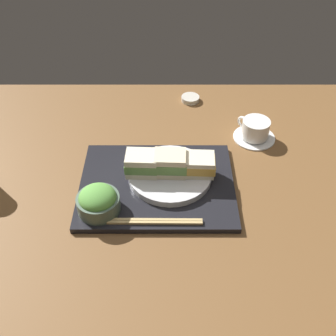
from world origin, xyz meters
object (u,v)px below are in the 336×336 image
(sandwich_plate, at_px, (170,174))
(chopsticks_pair, at_px, (155,221))
(sandwich_near, at_px, (142,163))
(coffee_cup, at_px, (255,130))
(sandwich_middle, at_px, (170,163))
(sandwich_far, at_px, (198,165))
(salad_bowl, at_px, (98,201))
(small_sauce_dish, at_px, (190,99))

(sandwich_plate, relative_size, chopsticks_pair, 0.97)
(sandwich_plate, xyz_separation_m, sandwich_near, (-0.07, -0.00, 0.04))
(chopsticks_pair, distance_m, coffee_cup, 0.45)
(chopsticks_pair, bearing_deg, sandwich_plate, 76.77)
(sandwich_middle, relative_size, coffee_cup, 0.71)
(sandwich_near, relative_size, coffee_cup, 0.68)
(sandwich_near, bearing_deg, sandwich_far, 0.05)
(chopsticks_pair, bearing_deg, salad_bowl, 163.19)
(sandwich_plate, distance_m, coffee_cup, 0.31)
(chopsticks_pair, height_order, coffee_cup, coffee_cup)
(sandwich_middle, xyz_separation_m, salad_bowl, (-0.17, -0.12, -0.02))
(sandwich_near, relative_size, chopsticks_pair, 0.38)
(salad_bowl, relative_size, chopsticks_pair, 0.46)
(sandwich_plate, relative_size, sandwich_far, 2.50)
(coffee_cup, bearing_deg, sandwich_middle, -143.45)
(sandwich_near, xyz_separation_m, sandwich_far, (0.15, 0.00, -0.00))
(sandwich_plate, height_order, coffee_cup, coffee_cup)
(sandwich_near, xyz_separation_m, sandwich_middle, (0.07, 0.00, 0.00))
(salad_bowl, distance_m, coffee_cup, 0.52)
(coffee_cup, xyz_separation_m, small_sauce_dish, (-0.18, 0.20, -0.02))
(salad_bowl, relative_size, small_sauce_dish, 1.72)
(salad_bowl, distance_m, chopsticks_pair, 0.14)
(sandwich_near, xyz_separation_m, salad_bowl, (-0.10, -0.12, -0.02))
(sandwich_middle, height_order, coffee_cup, sandwich_middle)
(sandwich_far, relative_size, small_sauce_dish, 1.46)
(sandwich_middle, relative_size, small_sauce_dish, 1.47)
(sandwich_near, height_order, sandwich_far, sandwich_near)
(small_sauce_dish, bearing_deg, salad_bowl, -115.62)
(salad_bowl, bearing_deg, small_sauce_dish, 64.38)
(sandwich_plate, bearing_deg, sandwich_middle, 0.00)
(sandwich_plate, distance_m, sandwich_far, 0.08)
(sandwich_near, height_order, small_sauce_dish, sandwich_near)
(sandwich_far, xyz_separation_m, coffee_cup, (0.18, 0.19, -0.03))
(sandwich_plate, distance_m, chopsticks_pair, 0.16)
(small_sauce_dish, bearing_deg, sandwich_middle, -100.17)
(sandwich_near, distance_m, small_sauce_dish, 0.42)
(chopsticks_pair, height_order, small_sauce_dish, chopsticks_pair)
(sandwich_far, relative_size, chopsticks_pair, 0.39)
(sandwich_middle, bearing_deg, sandwich_near, -179.95)
(salad_bowl, bearing_deg, chopsticks_pair, -16.81)
(sandwich_near, distance_m, coffee_cup, 0.38)
(coffee_cup, bearing_deg, chopsticks_pair, -130.07)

